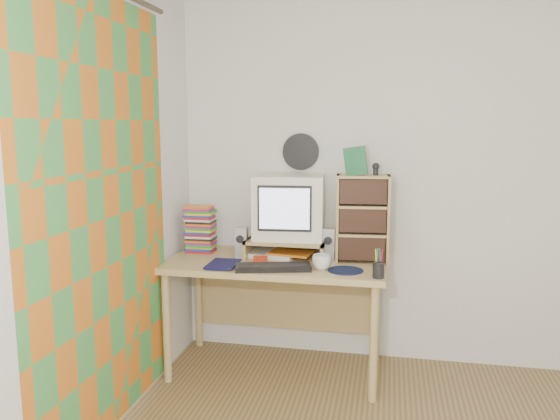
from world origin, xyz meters
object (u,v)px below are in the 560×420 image
at_px(desk, 278,278).
at_px(keyboard, 273,267).
at_px(crt_monitor, 289,207).
at_px(dvd_stack, 200,233).
at_px(cd_rack, 362,218).
at_px(mug, 322,262).
at_px(diary, 209,262).

relative_size(desk, keyboard, 3.10).
relative_size(crt_monitor, dvd_stack, 1.69).
xyz_separation_m(cd_rack, mug, (-0.22, -0.26, -0.23)).
distance_m(crt_monitor, dvd_stack, 0.65).
xyz_separation_m(keyboard, dvd_stack, (-0.59, 0.37, 0.11)).
bearing_deg(diary, cd_rack, 16.87).
height_order(dvd_stack, cd_rack, cd_rack).
height_order(keyboard, cd_rack, cd_rack).
xyz_separation_m(crt_monitor, keyboard, (-0.03, -0.38, -0.31)).
relative_size(mug, diary, 0.53).
height_order(desk, cd_rack, cd_rack).
height_order(desk, crt_monitor, crt_monitor).
bearing_deg(desk, diary, -144.80).
relative_size(dvd_stack, cd_rack, 0.47).
bearing_deg(cd_rack, crt_monitor, 168.42).
xyz_separation_m(desk, mug, (0.32, -0.23, 0.18)).
bearing_deg(keyboard, diary, 161.88).
height_order(crt_monitor, dvd_stack, crt_monitor).
bearing_deg(cd_rack, desk, 178.37).
distance_m(crt_monitor, diary, 0.64).
height_order(dvd_stack, mug, dvd_stack).
bearing_deg(cd_rack, mug, -135.73).
relative_size(dvd_stack, mug, 2.27).
xyz_separation_m(keyboard, cd_rack, (0.51, 0.32, 0.26)).
bearing_deg(desk, cd_rack, 2.86).
bearing_deg(desk, mug, -35.94).
distance_m(desk, crt_monitor, 0.48).
height_order(keyboard, diary, diary).
height_order(cd_rack, diary, cd_rack).
distance_m(cd_rack, diary, 1.00).
xyz_separation_m(keyboard, mug, (0.28, 0.07, 0.03)).
distance_m(dvd_stack, cd_rack, 1.11).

